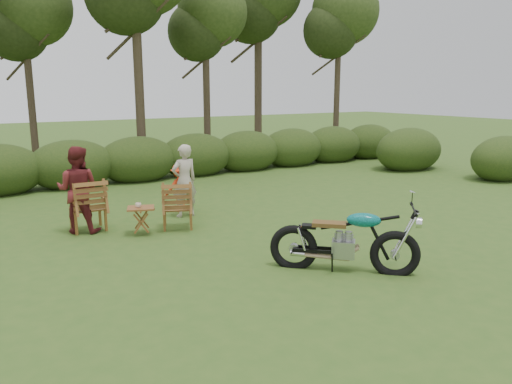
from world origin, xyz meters
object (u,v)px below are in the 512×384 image
side_table (141,221)px  cup (138,205)px  lawn_chair_right (178,228)px  adult_b (81,232)px  lawn_chair_left (89,230)px  motorcycle (343,270)px  adult_a (185,216)px  child (180,211)px

side_table → cup: (-0.05, 0.01, 0.32)m
lawn_chair_right → side_table: bearing=27.8°
lawn_chair_right → adult_b: bearing=0.1°
lawn_chair_left → side_table: side_table is taller
motorcycle → adult_b: (-3.05, 4.47, 0.00)m
adult_a → lawn_chair_right: bearing=53.2°
lawn_chair_right → cup: (-0.85, -0.06, 0.60)m
lawn_chair_left → child: size_ratio=0.95×
adult_b → child: (2.42, 0.55, 0.00)m
lawn_chair_right → adult_b: (-1.80, 0.76, 0.00)m
adult_a → adult_b: 2.32m
lawn_chair_left → adult_b: bearing=14.8°
motorcycle → child: bearing=140.9°
lawn_chair_right → side_table: size_ratio=1.79×
side_table → cup: size_ratio=4.74×
cup → adult_a: adult_a is taller
child → lawn_chair_left: bearing=11.5°
lawn_chair_left → adult_a: size_ratio=0.65×
lawn_chair_left → cup: size_ratio=9.14×
motorcycle → cup: bearing=163.7°
adult_a → child: (0.10, 0.53, 0.00)m
cup → child: cup is taller
adult_b → lawn_chair_right: bearing=-169.7°
motorcycle → lawn_chair_right: motorcycle is taller
motorcycle → adult_a: 4.56m
lawn_chair_left → cup: cup is taller
motorcycle → adult_a: size_ratio=1.35×
motorcycle → child: motorcycle is taller
motorcycle → side_table: motorcycle is taller
adult_a → side_table: bearing=29.3°
motorcycle → lawn_chair_left: 5.35m
cup → adult_a: bearing=31.7°
motorcycle → adult_a: bearing=143.0°
cup → adult_b: 1.39m
lawn_chair_right → child: size_ratio=0.88×
lawn_chair_right → motorcycle: bearing=131.7°
side_table → child: size_ratio=0.49×
side_table → adult_b: (-1.00, 0.83, -0.28)m
cup → adult_a: 1.72m
side_table → child: (1.42, 1.38, -0.28)m
lawn_chair_right → child: bearing=-92.1°
lawn_chair_left → adult_a: adult_a is taller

